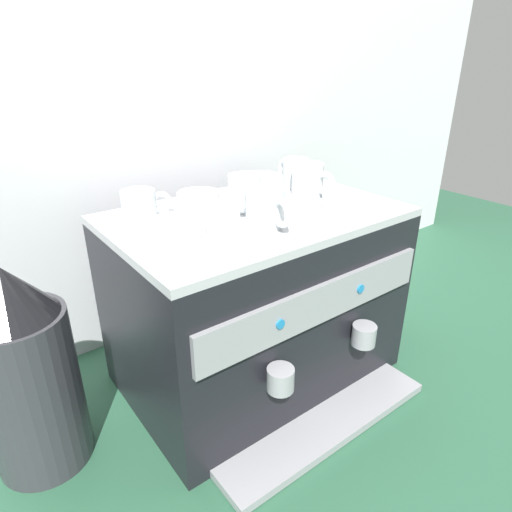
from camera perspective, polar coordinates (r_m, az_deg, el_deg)
name	(u,v)px	position (r m, az deg, el deg)	size (l,w,h in m)	color
ground_plane	(256,369)	(1.26, 0.00, -14.30)	(4.00, 4.00, 0.00)	#28563D
tiled_backsplash_wall	(178,164)	(1.32, -9.98, 11.56)	(2.80, 0.03, 1.00)	silver
espresso_machine	(257,298)	(1.13, 0.14, -5.47)	(0.66, 0.54, 0.45)	black
ceramic_cup_0	(269,207)	(0.93, 1.62, 6.28)	(0.07, 0.12, 0.08)	silver
ceramic_cup_1	(245,193)	(1.03, -1.44, 8.08)	(0.10, 0.11, 0.08)	silver
ceramic_cup_2	(141,205)	(1.01, -14.57, 6.41)	(0.11, 0.07, 0.06)	silver
ceramic_cup_3	(294,172)	(1.24, 4.95, 10.67)	(0.07, 0.11, 0.08)	silver
ceramic_cup_4	(309,180)	(1.16, 6.83, 9.71)	(0.08, 0.12, 0.08)	silver
ceramic_bowl_0	(176,229)	(0.91, -10.23, 3.48)	(0.12, 0.12, 0.03)	white
ceramic_bowl_1	(346,205)	(1.05, 11.53, 6.49)	(0.11, 0.11, 0.03)	white
ceramic_bowl_2	(199,199)	(1.09, -7.37, 7.32)	(0.10, 0.10, 0.03)	white
ceramic_bowl_3	(259,185)	(1.17, 0.35, 9.06)	(0.13, 0.13, 0.04)	white
coffee_grinder	(27,373)	(1.00, -27.30, -13.24)	(0.19, 0.19, 0.45)	#333338
milk_pitcher	(369,302)	(1.48, 14.31, -5.76)	(0.10, 0.10, 0.12)	#B7B7BC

